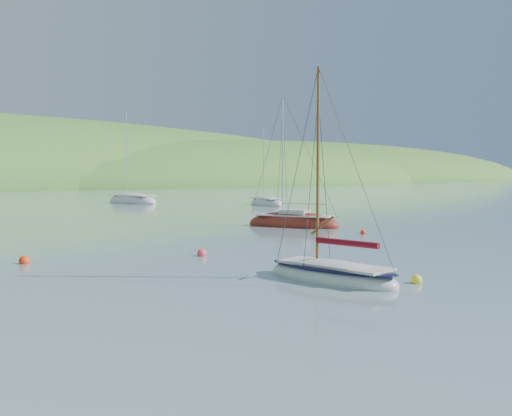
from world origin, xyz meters
TOP-DOWN VIEW (x-y plane):
  - ground at (0.00, 0.00)m, footprint 700.00×700.00m
  - daysailer_white at (-1.83, 0.45)m, footprint 2.87×6.01m
  - sloop_red at (12.03, 17.79)m, footprint 5.43×7.88m
  - distant_sloop_b at (17.90, 56.83)m, footprint 4.88×9.97m
  - distant_sloop_d at (29.25, 41.63)m, footprint 4.71×8.32m
  - mooring_buoys at (-1.82, 6.13)m, footprint 22.34×14.55m

SIDE VIEW (x-z plane):
  - ground at x=0.00m, z-range 0.00..0.00m
  - mooring_buoys at x=-1.82m, z-range -0.13..0.37m
  - distant_sloop_d at x=29.25m, z-range -5.43..5.81m
  - daysailer_white at x=-1.83m, z-range -4.23..4.65m
  - sloop_red at x=12.03m, z-range -5.33..5.75m
  - distant_sloop_b at x=17.90m, z-range -6.59..7.03m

